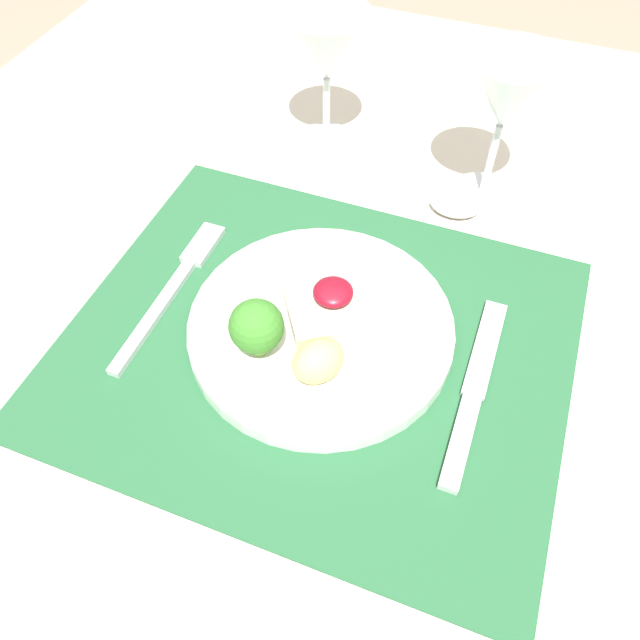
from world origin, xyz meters
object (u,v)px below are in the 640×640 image
at_px(wine_glass_near, 507,98).
at_px(knife, 471,400).
at_px(wine_glass_far, 327,51).
at_px(dinner_plate, 318,325).
at_px(spoon, 441,200).
at_px(fork, 177,282).

bearing_deg(wine_glass_near, knife, -80.36).
height_order(wine_glass_near, wine_glass_far, wine_glass_near).
distance_m(dinner_plate, wine_glass_far, 0.31).
height_order(dinner_plate, wine_glass_near, wine_glass_near).
relative_size(dinner_plate, knife, 1.22).
bearing_deg(knife, spoon, 111.45).
bearing_deg(fork, knife, -5.03).
bearing_deg(wine_glass_far, dinner_plate, -71.04).
xyz_separation_m(spoon, wine_glass_near, (0.04, 0.03, 0.11)).
xyz_separation_m(knife, spoon, (-0.09, 0.24, 0.00)).
bearing_deg(fork, spoon, 45.10).
xyz_separation_m(knife, wine_glass_near, (-0.05, 0.27, 0.12)).
bearing_deg(dinner_plate, fork, 176.60).
relative_size(fork, wine_glass_far, 1.25).
height_order(dinner_plate, knife, dinner_plate).
distance_m(spoon, wine_glass_far, 0.20).
xyz_separation_m(dinner_plate, spoon, (0.06, 0.22, -0.01)).
relative_size(dinner_plate, wine_glass_near, 1.48).
distance_m(fork, knife, 0.30).
height_order(knife, spoon, spoon).
xyz_separation_m(dinner_plate, knife, (0.15, -0.02, -0.01)).
bearing_deg(spoon, wine_glass_near, 42.71).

